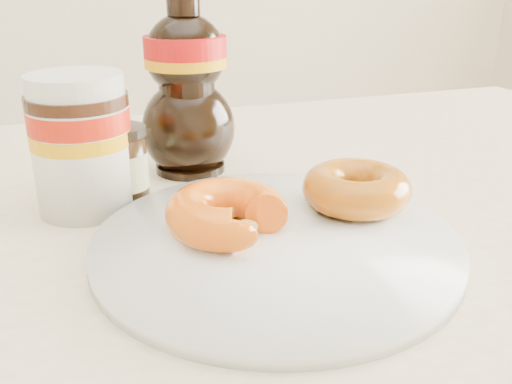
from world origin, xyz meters
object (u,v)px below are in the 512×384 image
object	(u,v)px
dining_table	(210,312)
nutella_jar	(81,139)
donut_whole	(356,188)
dark_jar	(123,167)
donut_bitten	(227,213)
plate	(276,243)
syrup_bottle	(187,82)

from	to	relation	value
dining_table	nutella_jar	world-z (taller)	nutella_jar
donut_whole	dark_jar	xyz separation A→B (m)	(-0.20, 0.11, 0.01)
donut_bitten	dining_table	bearing A→B (deg)	124.43
donut_whole	dark_jar	size ratio (longest dim) A/B	1.25
dining_table	donut_bitten	bearing A→B (deg)	-75.40
dining_table	plate	xyz separation A→B (m)	(0.05, -0.05, 0.09)
plate	donut_bitten	world-z (taller)	donut_bitten
donut_bitten	donut_whole	xyz separation A→B (m)	(0.13, 0.01, -0.00)
nutella_jar	syrup_bottle	xyz separation A→B (m)	(0.12, 0.08, 0.03)
dining_table	dark_jar	world-z (taller)	dark_jar
dining_table	donut_whole	xyz separation A→B (m)	(0.14, -0.02, 0.12)
donut_whole	plate	bearing A→B (deg)	-159.29
donut_bitten	donut_whole	size ratio (longest dim) A/B	1.03
plate	syrup_bottle	world-z (taller)	syrup_bottle
donut_bitten	nutella_jar	world-z (taller)	nutella_jar
donut_whole	syrup_bottle	bearing A→B (deg)	121.11
donut_bitten	donut_whole	bearing A→B (deg)	26.50
syrup_bottle	dark_jar	size ratio (longest dim) A/B	2.61
donut_bitten	nutella_jar	xyz separation A→B (m)	(-0.10, 0.13, 0.04)
nutella_jar	plate	bearing A→B (deg)	-45.96
donut_bitten	syrup_bottle	size ratio (longest dim) A/B	0.49
plate	syrup_bottle	xyz separation A→B (m)	(-0.02, 0.22, 0.09)
donut_bitten	nutella_jar	distance (m)	0.17
donut_whole	dining_table	bearing A→B (deg)	171.87
dining_table	syrup_bottle	world-z (taller)	syrup_bottle
nutella_jar	syrup_bottle	bearing A→B (deg)	32.80
dark_jar	dining_table	bearing A→B (deg)	-57.27
donut_bitten	syrup_bottle	xyz separation A→B (m)	(0.01, 0.20, 0.07)
nutella_jar	dining_table	bearing A→B (deg)	-43.63
nutella_jar	syrup_bottle	size ratio (longest dim) A/B	0.64
donut_bitten	donut_whole	world-z (taller)	same
dining_table	donut_whole	size ratio (longest dim) A/B	14.12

